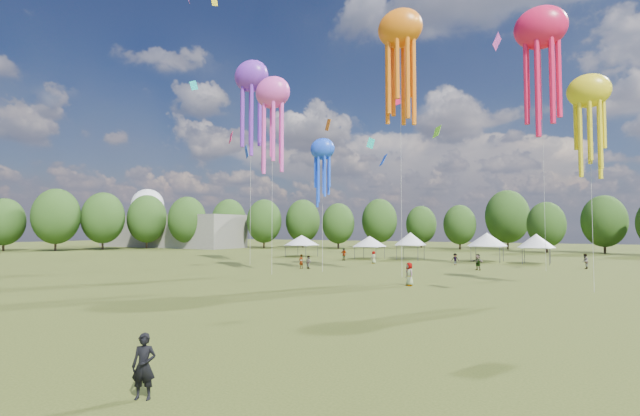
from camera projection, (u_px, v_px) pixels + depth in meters
The scene contains 10 objects.
ground at pixel (41, 357), 16.39m from camera, with size 300.00×300.00×0.00m, color #384416.
observer_main at pixel (144, 366), 12.39m from camera, with size 0.66×0.43×1.80m, color black.
spectator_near at pixel (309, 262), 52.35m from camera, with size 0.76×0.59×1.55m, color gray.
spectators_far at pixel (438, 261), 52.61m from camera, with size 31.69×25.71×1.90m.
festival_tents at pixel (412, 240), 67.03m from camera, with size 40.32×8.61×4.13m.
show_kites at pixel (401, 78), 49.81m from camera, with size 41.39×21.16×29.92m.
small_kites at pixel (396, 22), 54.36m from camera, with size 71.93×60.26×45.12m.
treeline at pixel (422, 217), 73.16m from camera, with size 201.57×95.24×13.43m.
hangar at pixel (171, 231), 114.38m from camera, with size 40.00×12.00×8.00m, color gray.
radome at pixel (147, 210), 127.66m from camera, with size 9.00×9.00×16.00m.
Camera 1 is at (17.01, -9.57, 4.71)m, focal length 25.15 mm.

